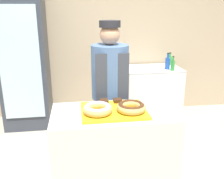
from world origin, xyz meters
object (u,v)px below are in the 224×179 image
serving_tray (114,111)px  donut_light_glaze (98,109)px  bottle_blue (168,63)px  bottle_green (170,60)px  baker_person (110,92)px  beverage_fridge (24,63)px  brownie_back_left (104,101)px  brownie_back_right (118,101)px  bottle_green_b (173,65)px  donut_chocolate_glaze (131,107)px  chest_freezer (151,92)px

serving_tray → donut_light_glaze: donut_light_glaze is taller
bottle_blue → bottle_green: 0.32m
baker_person → beverage_fridge: beverage_fridge is taller
baker_person → bottle_blue: size_ratio=6.42×
brownie_back_left → beverage_fridge: bearing=122.8°
brownie_back_right → baker_person: 0.44m
brownie_back_right → bottle_blue: size_ratio=0.30×
brownie_back_left → bottle_green: 2.19m
bottle_green_b → serving_tray: bearing=-126.9°
donut_chocolate_glaze → baker_person: baker_person is taller
brownie_back_right → baker_person: bearing=91.8°
serving_tray → bottle_green: 2.30m
baker_person → bottle_blue: bearing=44.2°
bottle_green → baker_person: bearing=-132.4°
donut_light_glaze → brownie_back_left: size_ratio=3.35×
brownie_back_left → chest_freezer: (0.97, 1.59, -0.49)m
beverage_fridge → bottle_green_b: beverage_fridge is taller
brownie_back_right → baker_person: size_ratio=0.05×
donut_light_glaze → baker_person: bearing=73.5°
baker_person → beverage_fridge: size_ratio=0.83×
serving_tray → donut_light_glaze: size_ratio=2.24×
beverage_fridge → donut_light_glaze: bearing=-62.8°
donut_light_glaze → serving_tray: bearing=22.8°
brownie_back_right → beverage_fridge: beverage_fridge is taller
donut_chocolate_glaze → baker_person: 0.69m
bottle_green → donut_chocolate_glaze: bearing=-119.1°
brownie_back_left → bottle_green_b: size_ratio=0.35×
donut_light_glaze → bottle_blue: bearing=53.6°
bottle_green_b → bottle_green: bearing=75.8°
brownie_back_left → baker_person: bearing=74.9°
beverage_fridge → donut_chocolate_glaze: bearing=-55.9°
brownie_back_right → bottle_blue: (1.04, 1.46, 0.03)m
serving_tray → brownie_back_right: brownie_back_right is taller
serving_tray → brownie_back_left: bearing=110.2°
bottle_green → brownie_back_right: bearing=-124.2°
serving_tray → bottle_green_b: (1.15, 1.54, 0.05)m
donut_light_glaze → donut_chocolate_glaze: same height
beverage_fridge → bottle_green_b: 2.25m
donut_chocolate_glaze → brownie_back_right: donut_chocolate_glaze is taller
donut_chocolate_glaze → baker_person: (-0.10, 0.67, -0.09)m
brownie_back_left → chest_freezer: size_ratio=0.09×
serving_tray → bottle_green_b: size_ratio=2.59×
beverage_fridge → brownie_back_right: bearing=-54.0°
serving_tray → bottle_blue: (1.11, 1.64, 0.06)m
chest_freezer → bottle_blue: 0.57m
serving_tray → donut_chocolate_glaze: (0.15, -0.06, 0.05)m
bottle_green → bottle_green_b: bottle_green_b is taller
brownie_back_right → bottle_blue: bearing=54.5°
serving_tray → donut_chocolate_glaze: bearing=-22.8°
serving_tray → beverage_fridge: size_ratio=0.29×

